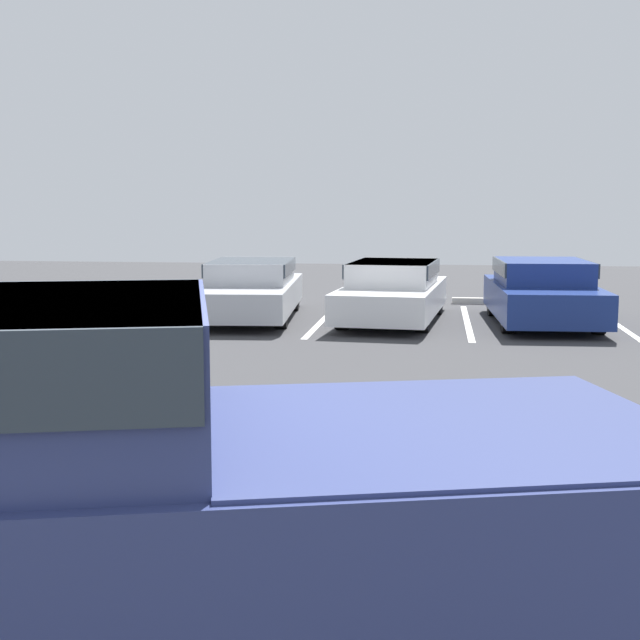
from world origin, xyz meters
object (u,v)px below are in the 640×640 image
at_px(parked_sedan_a, 251,287).
at_px(parked_sedan_b, 393,290).
at_px(pickup_truck, 37,506).
at_px(parked_sedan_c, 542,290).
at_px(wheel_stop_curb, 495,301).

bearing_deg(parked_sedan_a, parked_sedan_b, 83.56).
distance_m(pickup_truck, parked_sedan_a, 13.99).
height_order(pickup_truck, parked_sedan_c, pickup_truck).
relative_size(parked_sedan_c, wheel_stop_curb, 2.24).
relative_size(pickup_truck, parked_sedan_a, 1.31).
bearing_deg(pickup_truck, parked_sedan_a, 82.22).
bearing_deg(wheel_stop_curb, parked_sedan_c, -78.45).
bearing_deg(wheel_stop_curb, parked_sedan_b, -123.48).
bearing_deg(parked_sedan_b, wheel_stop_curb, 151.70).
distance_m(parked_sedan_c, wheel_stop_curb, 3.46).
bearing_deg(parked_sedan_c, parked_sedan_a, -93.58).
bearing_deg(pickup_truck, parked_sedan_b, 70.43).
xyz_separation_m(pickup_truck, wheel_stop_curb, (3.13, 17.07, -0.88)).
distance_m(pickup_truck, parked_sedan_b, 13.80).
relative_size(pickup_truck, wheel_stop_curb, 3.30).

